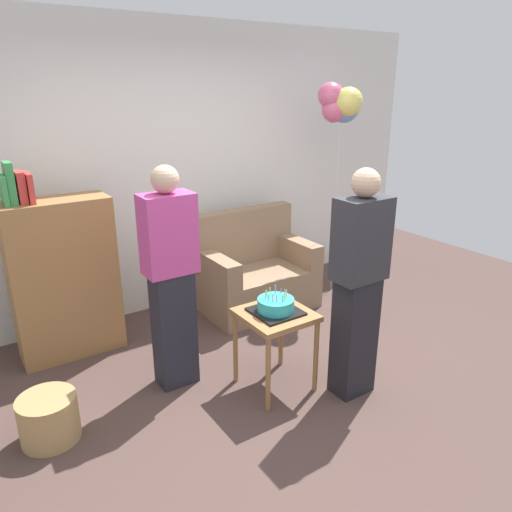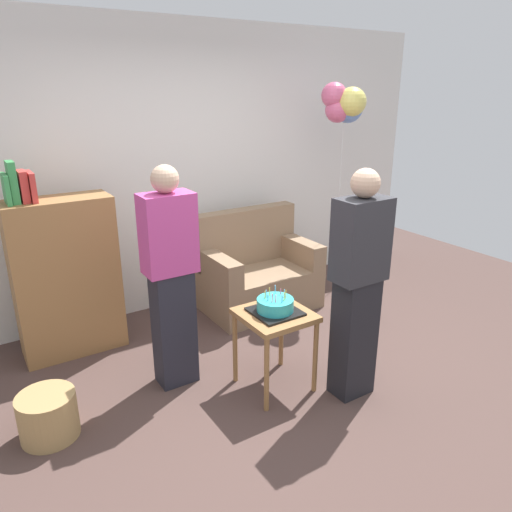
% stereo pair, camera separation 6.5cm
% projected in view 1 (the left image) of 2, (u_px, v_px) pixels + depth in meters
% --- Properties ---
extents(ground_plane, '(8.00, 8.00, 0.00)m').
position_uv_depth(ground_plane, '(299.00, 398.00, 3.46)').
color(ground_plane, '#4C3833').
extents(wall_back, '(6.00, 0.10, 2.70)m').
position_uv_depth(wall_back, '(169.00, 170.00, 4.62)').
color(wall_back, silver).
rests_on(wall_back, ground_plane).
extents(couch, '(1.10, 0.70, 0.96)m').
position_uv_depth(couch, '(254.00, 274.00, 4.83)').
color(couch, '#8C7054').
rests_on(couch, ground_plane).
extents(bookshelf, '(0.80, 0.36, 1.60)m').
position_uv_depth(bookshelf, '(63.00, 277.00, 3.87)').
color(bookshelf, olive).
rests_on(bookshelf, ground_plane).
extents(side_table, '(0.48, 0.48, 0.60)m').
position_uv_depth(side_table, '(275.00, 324.00, 3.45)').
color(side_table, olive).
rests_on(side_table, ground_plane).
extents(birthday_cake, '(0.32, 0.32, 0.17)m').
position_uv_depth(birthday_cake, '(276.00, 306.00, 3.40)').
color(birthday_cake, black).
rests_on(birthday_cake, side_table).
extents(person_blowing_candles, '(0.36, 0.22, 1.63)m').
position_uv_depth(person_blowing_candles, '(171.00, 279.00, 3.40)').
color(person_blowing_candles, '#23232D').
rests_on(person_blowing_candles, ground_plane).
extents(person_holding_cake, '(0.36, 0.22, 1.63)m').
position_uv_depth(person_holding_cake, '(358.00, 285.00, 3.29)').
color(person_holding_cake, black).
rests_on(person_holding_cake, ground_plane).
extents(wicker_basket, '(0.36, 0.36, 0.30)m').
position_uv_depth(wicker_basket, '(49.00, 418.00, 3.02)').
color(wicker_basket, '#A88451').
rests_on(wicker_basket, ground_plane).
extents(handbag, '(0.28, 0.14, 0.20)m').
position_uv_depth(handbag, '(364.00, 310.00, 4.59)').
color(handbag, '#473328').
rests_on(handbag, ground_plane).
extents(balloon_bunch, '(0.41, 0.39, 2.15)m').
position_uv_depth(balloon_bunch, '(341.00, 104.00, 4.64)').
color(balloon_bunch, silver).
rests_on(balloon_bunch, ground_plane).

